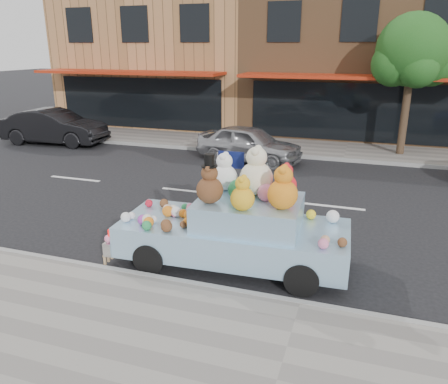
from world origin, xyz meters
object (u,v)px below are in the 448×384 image
at_px(street_tree, 413,56).
at_px(car_dark, 54,127).
at_px(car_silver, 249,144).
at_px(art_car, 235,225).

xyz_separation_m(street_tree, car_dark, (-14.12, -2.33, -2.95)).
height_order(car_silver, art_car, art_car).
bearing_deg(car_silver, car_dark, 99.94).
distance_m(street_tree, car_dark, 14.61).
height_order(street_tree, car_dark, street_tree).
xyz_separation_m(car_silver, car_dark, (-8.78, 0.29, 0.08)).
xyz_separation_m(street_tree, art_car, (-3.48, -10.42, -2.87)).
relative_size(car_silver, art_car, 0.85).
bearing_deg(car_dark, street_tree, -84.51).
bearing_deg(art_car, car_silver, 100.61).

